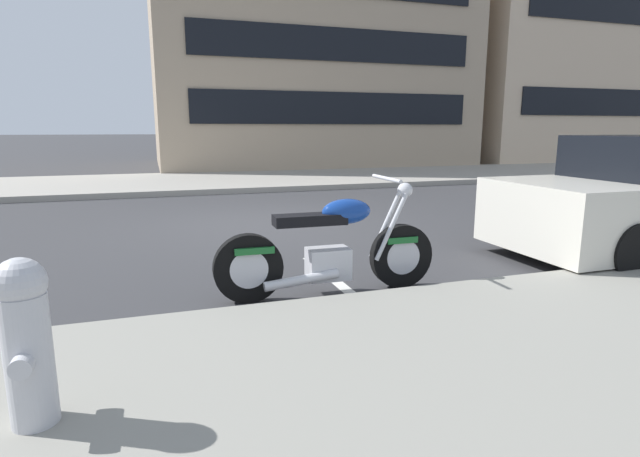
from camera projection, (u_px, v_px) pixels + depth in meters
ground_plane at (266, 224)px, 8.37m from camera, size 260.00×260.00×0.00m
sidewalk_far_curb at (552, 170)px, 18.17m from camera, size 120.00×5.00×0.14m
parking_stall_stripe at (339, 283)px, 5.16m from camera, size 0.12×2.20×0.01m
parked_motorcycle at (331, 251)px, 4.77m from camera, size 2.17×0.62×1.12m
fire_hydrant at (26, 338)px, 2.40m from camera, size 0.24×0.36×0.84m
townhouse_far_uphill at (300, 43)px, 21.33m from camera, size 12.07×9.41×10.25m
townhouse_mid_block at (522, 41)px, 25.84m from camera, size 10.47×11.31×12.00m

